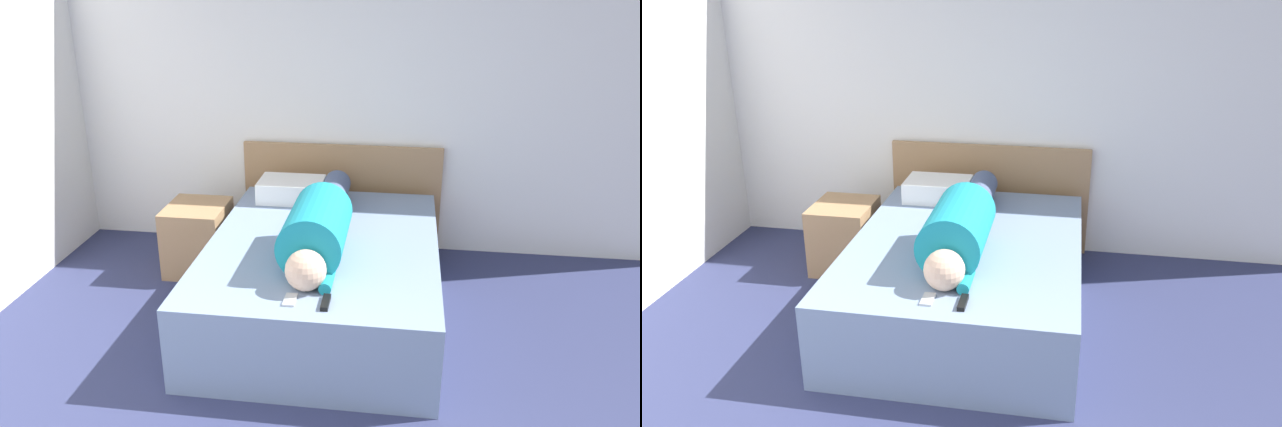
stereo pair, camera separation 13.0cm
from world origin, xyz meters
The scene contains 8 objects.
wall_back centered at (0.00, 3.91, 1.30)m, with size 5.50×0.06×2.60m.
bed centered at (0.00, 2.75, 0.26)m, with size 1.46×1.96×0.52m.
headboard centered at (0.00, 3.84, 0.43)m, with size 1.58×0.04×0.86m.
nightstand centered at (-1.03, 3.27, 0.26)m, with size 0.44×0.49×0.51m.
person_lying centered at (-0.01, 2.64, 0.68)m, with size 0.37×1.64×0.37m.
pillow_near_headboard centered at (-0.34, 3.49, 0.60)m, with size 0.48×0.34×0.15m.
tv_remote centered at (0.12, 1.95, 0.53)m, with size 0.04×0.15×0.02m.
cell_phone centered at (-0.07, 1.96, 0.53)m, with size 0.06×0.13×0.01m.
Camera 1 is at (0.49, -0.88, 2.16)m, focal length 35.00 mm.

